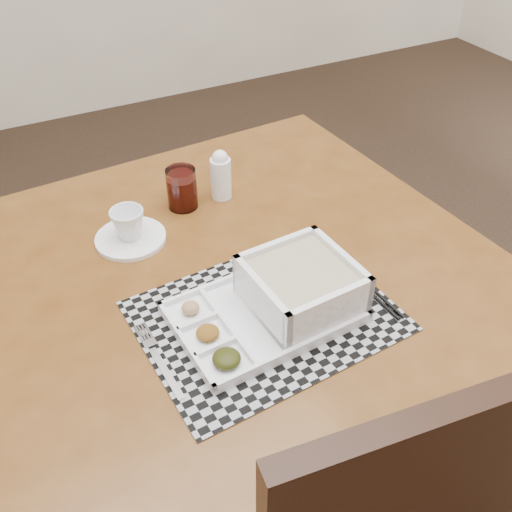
# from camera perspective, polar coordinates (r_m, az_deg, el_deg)

# --- Properties ---
(floor) EXTENTS (5.00, 5.00, 0.00)m
(floor) POSITION_cam_1_polar(r_m,az_deg,el_deg) (2.08, 15.26, -10.57)
(floor) COLOR black
(floor) RESTS_ON ground
(dining_table) EXTENTS (1.13, 1.13, 0.80)m
(dining_table) POSITION_cam_1_polar(r_m,az_deg,el_deg) (1.17, -2.36, -5.51)
(dining_table) COLOR #50290E
(dining_table) RESTS_ON ground
(placemat) EXTENTS (0.46, 0.37, 0.00)m
(placemat) POSITION_cam_1_polar(r_m,az_deg,el_deg) (1.04, 0.99, -6.02)
(placemat) COLOR #9B9CA3
(placemat) RESTS_ON dining_table
(serving_tray) EXTENTS (0.33, 0.24, 0.10)m
(serving_tray) POSITION_cam_1_polar(r_m,az_deg,el_deg) (1.03, 3.49, -3.91)
(serving_tray) COLOR white
(serving_tray) RESTS_ON placemat
(fork) EXTENTS (0.03, 0.19, 0.00)m
(fork) POSITION_cam_1_polar(r_m,az_deg,el_deg) (0.99, -9.74, -9.99)
(fork) COLOR silver
(fork) RESTS_ON placemat
(spoon) EXTENTS (0.04, 0.18, 0.01)m
(spoon) POSITION_cam_1_polar(r_m,az_deg,el_deg) (1.16, 8.31, -0.70)
(spoon) COLOR silver
(spoon) RESTS_ON placemat
(chopsticks) EXTENTS (0.03, 0.24, 0.01)m
(chopsticks) POSITION_cam_1_polar(r_m,az_deg,el_deg) (1.12, 10.31, -2.39)
(chopsticks) COLOR black
(chopsticks) RESTS_ON placemat
(saucer) EXTENTS (0.15, 0.15, 0.01)m
(saucer) POSITION_cam_1_polar(r_m,az_deg,el_deg) (1.24, -12.42, 1.74)
(saucer) COLOR white
(saucer) RESTS_ON dining_table
(cup) EXTENTS (0.09, 0.09, 0.07)m
(cup) POSITION_cam_1_polar(r_m,az_deg,el_deg) (1.22, -12.66, 3.16)
(cup) COLOR white
(cup) RESTS_ON saucer
(juice_glass) EXTENTS (0.07, 0.07, 0.10)m
(juice_glass) POSITION_cam_1_polar(r_m,az_deg,el_deg) (1.30, -7.41, 6.57)
(juice_glass) COLOR white
(juice_glass) RESTS_ON dining_table
(creamer_bottle) EXTENTS (0.05, 0.05, 0.12)m
(creamer_bottle) POSITION_cam_1_polar(r_m,az_deg,el_deg) (1.32, -3.54, 8.10)
(creamer_bottle) COLOR white
(creamer_bottle) RESTS_ON dining_table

